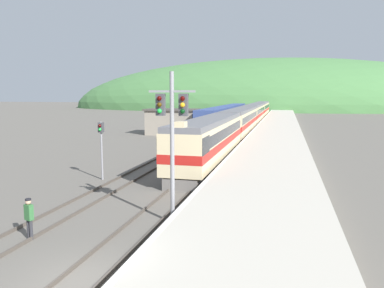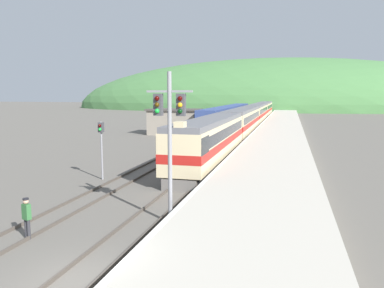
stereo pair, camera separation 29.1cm
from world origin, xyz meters
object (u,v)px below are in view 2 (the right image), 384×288
Objects in this scene: express_train_lead_car at (211,139)px; siding_train at (228,116)px; signal_mast_main at (170,126)px; carriage_fourth at (264,109)px; track_worker at (27,216)px; carriage_second at (242,121)px; signal_post_siding at (101,138)px; carriage_third at (257,113)px.

express_train_lead_car is 38.59m from siding_train.
signal_mast_main is (1.26, -15.31, 2.45)m from express_train_lead_car.
carriage_fourth is 85.16m from signal_mast_main.
signal_mast_main is 4.01× the size of track_worker.
signal_mast_main is at bearing -83.76° from siding_train.
track_worker is (-3.99, -18.74, -1.20)m from express_train_lead_car.
carriage_fourth reaches higher than track_worker.
carriage_fourth is 3.19× the size of signal_mast_main.
carriage_second is at bearing -73.75° from siding_train.
siding_train is 46.13m from signal_post_siding.
signal_mast_main reaches higher than siding_train.
signal_mast_main is (1.26, -85.12, 2.46)m from carriage_fourth.
express_train_lead_car is 46.16m from carriage_third.
express_train_lead_car is 0.88× the size of carriage_second.
signal_mast_main reaches higher than carriage_fourth.
carriage_fourth is at bearing 90.00° from carriage_second.
siding_train is at bearing 96.24° from signal_mast_main.
track_worker is (-3.99, -64.91, -1.19)m from carriage_third.
carriage_fourth is 77.85m from signal_post_siding.
signal_post_siding is at bearing -92.15° from siding_train.
siding_train is at bearing -98.31° from carriage_fourth.
carriage_third reaches higher than track_worker.
track_worker is at bearing -102.03° from express_train_lead_car.
express_train_lead_car reaches higher than siding_train.
express_train_lead_car is 69.81m from carriage_fourth.
carriage_second is at bearing 91.91° from signal_mast_main.
carriage_third is at bearing 59.62° from siding_train.
signal_post_siding reaches higher than carriage_second.
carriage_second is at bearing -90.00° from carriage_third.
express_train_lead_car is 0.88× the size of carriage_third.
siding_train reaches higher than track_worker.
express_train_lead_car reaches higher than signal_post_siding.
signal_mast_main is at bearing -88.82° from carriage_third.
signal_post_siding reaches higher than carriage_fourth.
signal_post_siding is at bearing -129.13° from express_train_lead_car.
signal_mast_main is at bearing -89.15° from carriage_fourth.
signal_post_siding is at bearing 102.04° from track_worker.
carriage_second is at bearing 90.00° from express_train_lead_car.
carriage_third is 65.04m from track_worker.
signal_post_siding is (-6.33, -53.94, 0.78)m from carriage_third.
express_train_lead_car is 22.52m from carriage_second.
express_train_lead_car is at bearing -83.15° from siding_train.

